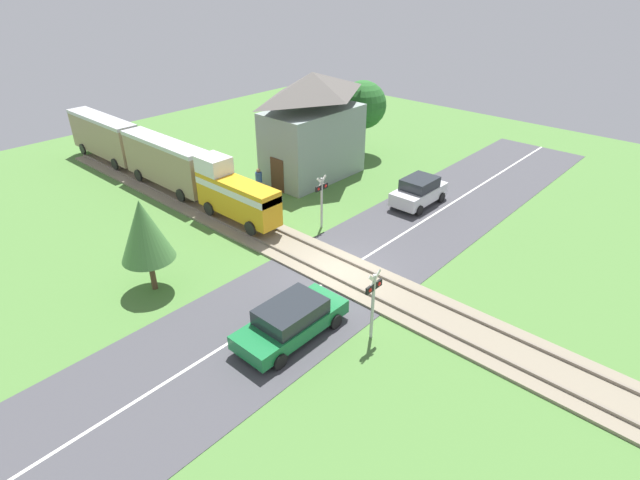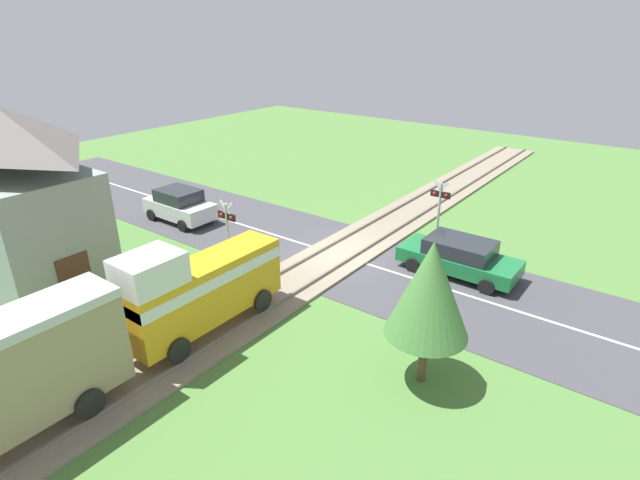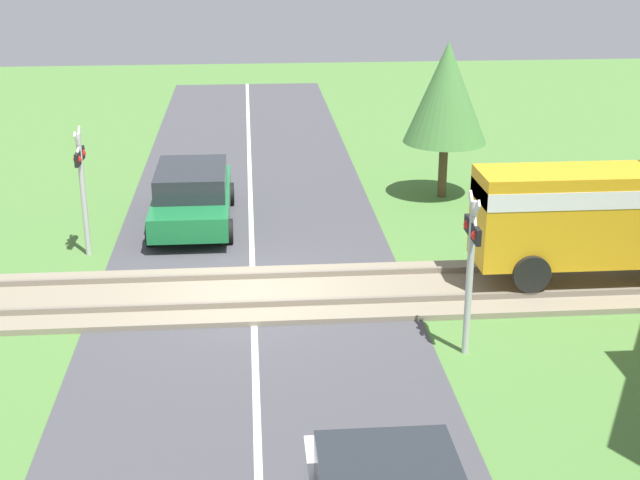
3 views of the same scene
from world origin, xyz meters
TOP-DOWN VIEW (x-y plane):
  - ground_plane at (0.00, 0.00)m, footprint 60.00×60.00m
  - road_surface at (0.00, 0.00)m, footprint 48.00×6.40m
  - track_bed at (0.00, 0.00)m, footprint 2.80×48.00m
  - car_near_crossing at (-4.70, -1.44)m, footprint 4.59×2.02m
  - crossing_signal_west_approach at (-2.73, -3.71)m, footprint 0.90×0.18m
  - crossing_signal_east_approach at (2.73, 3.71)m, footprint 0.90×0.18m
  - tree_roadside_hedge at (-6.45, 5.24)m, footprint 2.23×2.23m

SIDE VIEW (x-z plane):
  - ground_plane at x=0.00m, z-range 0.00..0.00m
  - road_surface at x=0.00m, z-range 0.00..0.02m
  - track_bed at x=0.00m, z-range -0.05..0.19m
  - car_near_crossing at x=-4.70m, z-range 0.04..1.49m
  - crossing_signal_west_approach at x=-2.73m, z-range 0.42..3.35m
  - crossing_signal_east_approach at x=2.73m, z-range 0.42..3.35m
  - tree_roadside_hedge at x=-6.45m, z-range 0.76..4.97m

